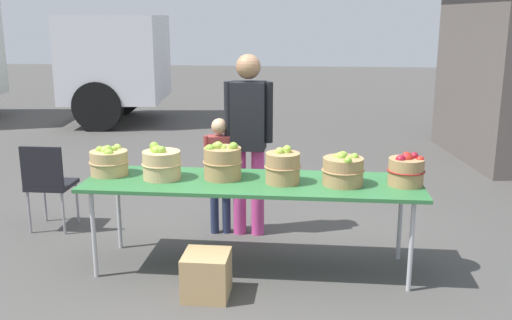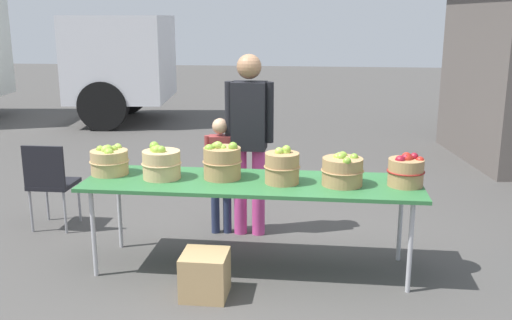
{
  "view_description": "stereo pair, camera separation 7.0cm",
  "coord_description": "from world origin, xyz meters",
  "px_view_note": "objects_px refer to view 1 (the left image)",
  "views": [
    {
      "loc": [
        0.49,
        -4.46,
        2.04
      ],
      "look_at": [
        0.0,
        0.3,
        0.85
      ],
      "focal_mm": 40.74,
      "sensor_mm": 36.0,
      "label": 1
    },
    {
      "loc": [
        0.56,
        -4.45,
        2.04
      ],
      "look_at": [
        0.0,
        0.3,
        0.85
      ],
      "focal_mm": 40.74,
      "sensor_mm": 36.0,
      "label": 2
    }
  ],
  "objects_px": {
    "apple_basket_red_0": "(406,170)",
    "vendor_adult": "(248,131)",
    "apple_basket_green_3": "(283,167)",
    "apple_basket_green_1": "(161,163)",
    "folding_chair": "(48,180)",
    "produce_crate": "(207,275)",
    "market_table": "(252,185)",
    "apple_basket_green_2": "(222,162)",
    "apple_basket_green_0": "(109,161)",
    "child_customer": "(220,167)",
    "apple_basket_green_4": "(343,170)"
  },
  "relations": [
    {
      "from": "apple_basket_red_0",
      "to": "vendor_adult",
      "type": "height_order",
      "value": "vendor_adult"
    },
    {
      "from": "apple_basket_green_3",
      "to": "apple_basket_red_0",
      "type": "bearing_deg",
      "value": 1.86
    },
    {
      "from": "apple_basket_red_0",
      "to": "vendor_adult",
      "type": "distance_m",
      "value": 1.54
    },
    {
      "from": "apple_basket_green_1",
      "to": "folding_chair",
      "type": "relative_size",
      "value": 0.38
    },
    {
      "from": "apple_basket_green_1",
      "to": "produce_crate",
      "type": "relative_size",
      "value": 0.97
    },
    {
      "from": "apple_basket_red_0",
      "to": "market_table",
      "type": "bearing_deg",
      "value": -179.57
    },
    {
      "from": "apple_basket_green_2",
      "to": "apple_basket_red_0",
      "type": "distance_m",
      "value": 1.46
    },
    {
      "from": "apple_basket_green_0",
      "to": "vendor_adult",
      "type": "distance_m",
      "value": 1.3
    },
    {
      "from": "apple_basket_green_1",
      "to": "folding_chair",
      "type": "xyz_separation_m",
      "value": [
        -1.3,
        0.67,
        -0.37
      ]
    },
    {
      "from": "market_table",
      "to": "folding_chair",
      "type": "xyz_separation_m",
      "value": [
        -2.05,
        0.67,
        -0.21
      ]
    },
    {
      "from": "apple_basket_green_1",
      "to": "apple_basket_green_3",
      "type": "distance_m",
      "value": 0.99
    },
    {
      "from": "market_table",
      "to": "apple_basket_green_3",
      "type": "bearing_deg",
      "value": -5.19
    },
    {
      "from": "vendor_adult",
      "to": "market_table",
      "type": "bearing_deg",
      "value": 99.9
    },
    {
      "from": "market_table",
      "to": "apple_basket_green_2",
      "type": "height_order",
      "value": "apple_basket_green_2"
    },
    {
      "from": "produce_crate",
      "to": "vendor_adult",
      "type": "bearing_deg",
      "value": 82.81
    },
    {
      "from": "apple_basket_green_3",
      "to": "child_customer",
      "type": "relative_size",
      "value": 0.27
    },
    {
      "from": "market_table",
      "to": "apple_basket_green_4",
      "type": "relative_size",
      "value": 8.03
    },
    {
      "from": "market_table",
      "to": "vendor_adult",
      "type": "distance_m",
      "value": 0.84
    },
    {
      "from": "apple_basket_green_1",
      "to": "apple_basket_red_0",
      "type": "bearing_deg",
      "value": 0.29
    },
    {
      "from": "apple_basket_green_1",
      "to": "child_customer",
      "type": "relative_size",
      "value": 0.29
    },
    {
      "from": "apple_basket_green_0",
      "to": "vendor_adult",
      "type": "height_order",
      "value": "vendor_adult"
    },
    {
      "from": "apple_basket_green_3",
      "to": "child_customer",
      "type": "distance_m",
      "value": 1.04
    },
    {
      "from": "child_customer",
      "to": "folding_chair",
      "type": "distance_m",
      "value": 1.66
    },
    {
      "from": "apple_basket_green_2",
      "to": "child_customer",
      "type": "relative_size",
      "value": 0.29
    },
    {
      "from": "apple_basket_green_1",
      "to": "produce_crate",
      "type": "xyz_separation_m",
      "value": [
        0.46,
        -0.54,
        -0.71
      ]
    },
    {
      "from": "apple_basket_green_2",
      "to": "apple_basket_green_4",
      "type": "bearing_deg",
      "value": -4.66
    },
    {
      "from": "apple_basket_red_0",
      "to": "apple_basket_green_0",
      "type": "bearing_deg",
      "value": 178.37
    },
    {
      "from": "vendor_adult",
      "to": "folding_chair",
      "type": "height_order",
      "value": "vendor_adult"
    },
    {
      "from": "apple_basket_green_0",
      "to": "produce_crate",
      "type": "xyz_separation_m",
      "value": [
        0.92,
        -0.62,
        -0.69
      ]
    },
    {
      "from": "market_table",
      "to": "child_customer",
      "type": "xyz_separation_m",
      "value": [
        -0.39,
        0.77,
        -0.05
      ]
    },
    {
      "from": "apple_basket_green_3",
      "to": "apple_basket_green_4",
      "type": "bearing_deg",
      "value": -0.32
    },
    {
      "from": "market_table",
      "to": "apple_basket_green_1",
      "type": "relative_size",
      "value": 8.27
    },
    {
      "from": "market_table",
      "to": "apple_basket_green_1",
      "type": "height_order",
      "value": "apple_basket_green_1"
    },
    {
      "from": "apple_basket_green_1",
      "to": "child_customer",
      "type": "distance_m",
      "value": 0.87
    },
    {
      "from": "apple_basket_green_2",
      "to": "folding_chair",
      "type": "relative_size",
      "value": 0.37
    },
    {
      "from": "apple_basket_green_2",
      "to": "vendor_adult",
      "type": "relative_size",
      "value": 0.19
    },
    {
      "from": "apple_basket_green_0",
      "to": "produce_crate",
      "type": "height_order",
      "value": "apple_basket_green_0"
    },
    {
      "from": "apple_basket_green_3",
      "to": "folding_chair",
      "type": "distance_m",
      "value": 2.42
    },
    {
      "from": "child_customer",
      "to": "market_table",
      "type": "bearing_deg",
      "value": 108.43
    },
    {
      "from": "apple_basket_green_0",
      "to": "child_customer",
      "type": "distance_m",
      "value": 1.09
    },
    {
      "from": "folding_chair",
      "to": "apple_basket_green_4",
      "type": "bearing_deg",
      "value": 165.31
    },
    {
      "from": "vendor_adult",
      "to": "folding_chair",
      "type": "relative_size",
      "value": 1.99
    },
    {
      "from": "apple_basket_green_4",
      "to": "apple_basket_green_2",
      "type": "bearing_deg",
      "value": 175.34
    },
    {
      "from": "apple_basket_green_0",
      "to": "apple_basket_green_3",
      "type": "xyz_separation_m",
      "value": [
        1.45,
        -0.1,
        0.02
      ]
    },
    {
      "from": "apple_basket_green_3",
      "to": "produce_crate",
      "type": "xyz_separation_m",
      "value": [
        -0.53,
        -0.52,
        -0.71
      ]
    },
    {
      "from": "apple_basket_green_1",
      "to": "apple_basket_green_4",
      "type": "height_order",
      "value": "apple_basket_green_1"
    },
    {
      "from": "market_table",
      "to": "apple_basket_green_0",
      "type": "xyz_separation_m",
      "value": [
        -1.21,
        0.08,
        0.15
      ]
    },
    {
      "from": "apple_basket_green_4",
      "to": "child_customer",
      "type": "relative_size",
      "value": 0.3
    },
    {
      "from": "apple_basket_green_2",
      "to": "apple_basket_green_3",
      "type": "distance_m",
      "value": 0.5
    },
    {
      "from": "vendor_adult",
      "to": "produce_crate",
      "type": "bearing_deg",
      "value": 84.03
    }
  ]
}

